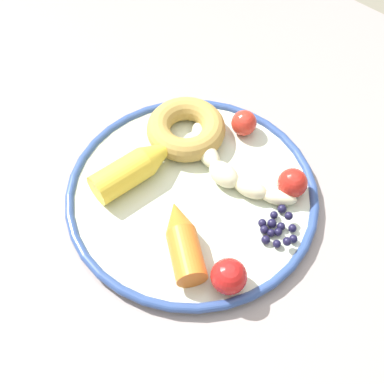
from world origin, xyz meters
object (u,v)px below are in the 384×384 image
object	(u,v)px
blueberry_pile	(277,228)
plate	(192,193)
tomato_far	(292,183)
banana	(230,170)
carrot_orange	(183,240)
tomato_mid	(229,276)
dining_table	(224,217)
donut	(186,129)
carrot_yellow	(137,166)
tomato_near	(244,123)

from	to	relation	value
blueberry_pile	plate	bearing A→B (deg)	13.53
tomato_far	plate	bearing A→B (deg)	42.76
plate	banana	size ratio (longest dim) A/B	1.71
carrot_orange	tomato_mid	xyz separation A→B (m)	(-0.07, 0.00, 0.00)
dining_table	donut	size ratio (longest dim) A/B	11.32
carrot_yellow	donut	distance (m)	0.09
carrot_yellow	tomato_near	bearing A→B (deg)	-109.03
tomato_mid	tomato_far	world-z (taller)	tomato_mid
tomato_near	tomato_mid	size ratio (longest dim) A/B	0.85
blueberry_pile	tomato_far	bearing A→B (deg)	-68.95
carrot_orange	tomato_far	distance (m)	0.16
plate	blueberry_pile	xyz separation A→B (m)	(-0.12, -0.03, 0.01)
banana	blueberry_pile	size ratio (longest dim) A/B	3.19
dining_table	tomato_far	world-z (taller)	tomato_far
dining_table	carrot_orange	world-z (taller)	carrot_orange
carrot_orange	blueberry_pile	xyz separation A→B (m)	(-0.07, -0.10, -0.01)
donut	tomato_far	size ratio (longest dim) A/B	2.84
tomato_near	tomato_far	bearing A→B (deg)	160.72
carrot_orange	blueberry_pile	bearing A→B (deg)	-126.44
carrot_orange	tomato_mid	world-z (taller)	tomato_mid
dining_table	banana	size ratio (longest dim) A/B	6.45
carrot_orange	banana	bearing A→B (deg)	-77.35
plate	carrot_orange	size ratio (longest dim) A/B	3.03
tomato_near	banana	bearing A→B (deg)	116.65
banana	tomato_mid	size ratio (longest dim) A/B	4.58
dining_table	donut	xyz separation A→B (m)	(0.10, -0.02, 0.10)
carrot_orange	tomato_far	world-z (taller)	tomato_far
carrot_yellow	tomato_far	distance (m)	0.20
banana	tomato_near	size ratio (longest dim) A/B	5.39
dining_table	tomato_mid	world-z (taller)	tomato_mid
blueberry_pile	tomato_far	size ratio (longest dim) A/B	1.56
carrot_orange	tomato_far	xyz separation A→B (m)	(-0.05, -0.16, 0.00)
tomato_far	tomato_near	bearing A→B (deg)	-19.28
dining_table	carrot_yellow	world-z (taller)	carrot_yellow
dining_table	carrot_yellow	bearing A→B (deg)	35.95
dining_table	banana	distance (m)	0.10
tomato_near	tomato_far	world-z (taller)	tomato_far
tomato_near	plate	bearing A→B (deg)	97.69
carrot_orange	tomato_near	distance (m)	0.20
dining_table	blueberry_pile	bearing A→B (deg)	172.04
dining_table	banana	xyz separation A→B (m)	(0.01, -0.01, 0.10)
carrot_orange	donut	distance (m)	0.18
carrot_orange	blueberry_pile	distance (m)	0.12
banana	tomato_near	bearing A→B (deg)	-63.35
banana	carrot_orange	bearing A→B (deg)	102.65
plate	banana	distance (m)	0.06
tomato_mid	dining_table	bearing A→B (deg)	-49.54
carrot_yellow	blueberry_pile	world-z (taller)	carrot_yellow
donut	tomato_near	bearing A→B (deg)	-130.64
carrot_orange	tomato_far	bearing A→B (deg)	-107.19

